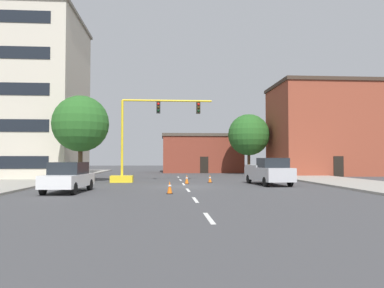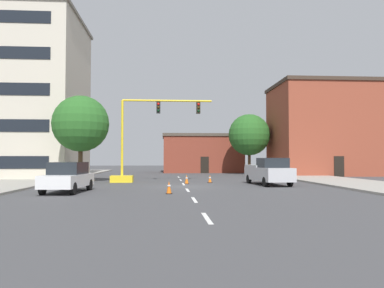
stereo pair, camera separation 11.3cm
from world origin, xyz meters
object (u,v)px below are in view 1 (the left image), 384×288
at_px(tree_right_far, 249,135).
at_px(sedan_white_near_left, 68,177).
at_px(traffic_cone_roadside_a, 210,179).
at_px(tree_left_near, 81,124).
at_px(traffic_cone_roadside_b, 170,188).
at_px(pickup_truck_silver, 269,172).
at_px(traffic_cone_roadside_c, 187,179).
at_px(traffic_signal_gantry, 135,155).

distance_m(tree_right_far, sedan_white_near_left, 29.09).
bearing_deg(sedan_white_near_left, traffic_cone_roadside_a, 41.58).
bearing_deg(tree_left_near, traffic_cone_roadside_b, -55.86).
bearing_deg(pickup_truck_silver, traffic_cone_roadside_c, 165.62).
height_order(pickup_truck_silver, traffic_cone_roadside_b, pickup_truck_silver).
distance_m(traffic_signal_gantry, tree_right_far, 19.85).
distance_m(tree_right_far, tree_left_near, 22.74).
relative_size(tree_right_far, pickup_truck_silver, 1.34).
xyz_separation_m(tree_right_far, traffic_cone_roadside_c, (-8.70, -17.20, -4.53)).
height_order(traffic_signal_gantry, pickup_truck_silver, traffic_signal_gantry).
xyz_separation_m(traffic_signal_gantry, tree_right_far, (12.86, 14.88, 2.68)).
bearing_deg(tree_right_far, traffic_cone_roadside_b, -111.78).
relative_size(traffic_signal_gantry, pickup_truck_silver, 1.49).
distance_m(traffic_cone_roadside_a, traffic_cone_roadside_b, 10.03).
relative_size(pickup_truck_silver, sedan_white_near_left, 1.20).
relative_size(tree_left_near, traffic_cone_roadside_b, 9.93).
bearing_deg(tree_left_near, traffic_cone_roadside_c, -15.48).
xyz_separation_m(traffic_signal_gantry, sedan_white_near_left, (-3.06, -9.15, -1.31)).
relative_size(traffic_signal_gantry, tree_right_far, 1.11).
distance_m(pickup_truck_silver, traffic_cone_roadside_a, 4.96).
height_order(traffic_cone_roadside_a, traffic_cone_roadside_b, traffic_cone_roadside_b).
height_order(tree_right_far, sedan_white_near_left, tree_right_far).
bearing_deg(tree_left_near, traffic_cone_roadside_a, -5.77).
xyz_separation_m(tree_right_far, tree_left_near, (-17.25, -14.83, -0.10)).
bearing_deg(traffic_cone_roadside_a, traffic_cone_roadside_b, -109.64).
bearing_deg(traffic_cone_roadside_b, traffic_signal_gantry, 104.67).
distance_m(tree_right_far, traffic_cone_roadside_a, 17.86).
bearing_deg(tree_right_far, traffic_cone_roadside_c, -116.83).
bearing_deg(pickup_truck_silver, tree_left_near, 164.97).
xyz_separation_m(pickup_truck_silver, traffic_cone_roadside_b, (-7.39, -6.61, -0.62)).
xyz_separation_m(tree_right_far, pickup_truck_silver, (-2.73, -18.73, -3.91)).
xyz_separation_m(traffic_cone_roadside_a, traffic_cone_roadside_c, (-1.95, -1.31, 0.05)).
xyz_separation_m(tree_left_near, traffic_cone_roadside_c, (8.55, -2.37, -4.43)).
bearing_deg(sedan_white_near_left, traffic_cone_roadside_b, -12.76).
height_order(sedan_white_near_left, traffic_cone_roadside_c, sedan_white_near_left).
height_order(tree_right_far, traffic_cone_roadside_b, tree_right_far).
bearing_deg(traffic_cone_roadside_a, pickup_truck_silver, -35.21).
height_order(traffic_signal_gantry, tree_left_near, tree_left_near).
bearing_deg(tree_right_far, pickup_truck_silver, -98.30).
xyz_separation_m(traffic_cone_roadside_a, traffic_cone_roadside_b, (-3.37, -9.45, 0.04)).
relative_size(tree_left_near, traffic_cone_roadside_c, 9.84).
xyz_separation_m(traffic_cone_roadside_b, traffic_cone_roadside_c, (1.42, 8.14, 0.00)).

